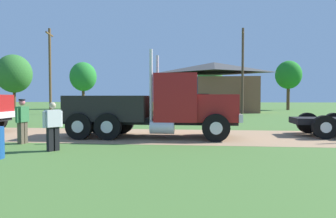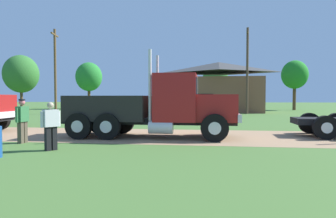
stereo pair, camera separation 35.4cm
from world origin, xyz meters
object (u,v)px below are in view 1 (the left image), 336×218
Objects in this scene: visitor_walking_mid at (22,119)px; shed_building at (214,88)px; truck_foreground_white at (154,108)px; visitor_standing_near at (53,124)px; utility_pole_near at (50,69)px; utility_pole_far at (243,69)px.

shed_building is at bearing 72.32° from visitor_walking_mid.
shed_building is at bearing 81.11° from truck_foreground_white.
truck_foreground_white is at bearing 53.77° from visitor_standing_near.
utility_pole_near is at bearing 114.71° from visitor_walking_mid.
visitor_standing_near is 0.95× the size of visitor_walking_mid.
visitor_standing_near is (-2.80, -3.82, -0.43)m from truck_foreground_white.
visitor_walking_mid reaches higher than visitor_standing_near.
shed_building is 5.43m from utility_pole_far.
shed_building reaches higher than truck_foreground_white.
shed_building is (3.80, 24.31, 1.64)m from truck_foreground_white.
truck_foreground_white is 24.66m from shed_building.
truck_foreground_white is 22.26m from utility_pole_near.
visitor_standing_near is at bearing -111.62° from utility_pole_far.
utility_pole_near is (-10.95, 20.98, 3.91)m from visitor_standing_near.
utility_pole_near is 0.97× the size of utility_pole_far.
visitor_standing_near is at bearing -103.21° from shed_building.
utility_pole_near is (-13.74, 17.17, 3.47)m from truck_foreground_white.
shed_building is 1.20× the size of utility_pole_near.
utility_pole_near is (-17.55, -7.14, 1.84)m from shed_building.
truck_foreground_white is 21.55m from utility_pole_far.
visitor_walking_mid is 28.14m from shed_building.
visitor_walking_mid is 0.19× the size of utility_pole_near.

